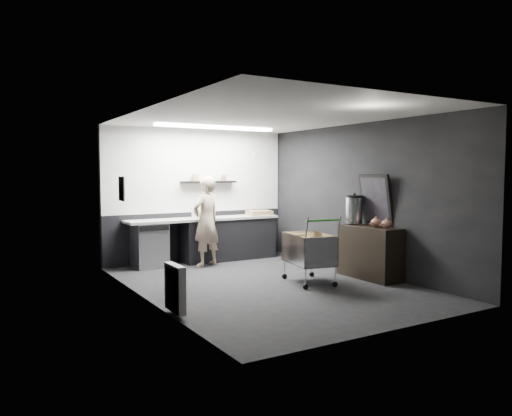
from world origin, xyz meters
TOP-DOWN VIEW (x-y plane):
  - floor at (0.00, 0.00)m, footprint 5.50×5.50m
  - ceiling at (0.00, 0.00)m, footprint 5.50×5.50m
  - wall_back at (0.00, 2.75)m, footprint 5.50×0.00m
  - wall_front at (0.00, -2.75)m, footprint 5.50×0.00m
  - wall_left at (-2.00, 0.00)m, footprint 0.00×5.50m
  - wall_right at (2.00, 0.00)m, footprint 0.00×5.50m
  - kitchen_wall_panel at (0.00, 2.73)m, footprint 3.95×0.02m
  - dado_panel at (0.00, 2.73)m, footprint 3.95×0.02m
  - floating_shelf at (0.20, 2.62)m, footprint 1.20×0.22m
  - wall_clock at (1.40, 2.72)m, footprint 0.20×0.03m
  - poster at (-1.98, 1.30)m, footprint 0.02×0.30m
  - poster_red_band at (-1.98, 1.30)m, footprint 0.02×0.22m
  - radiator at (-1.94, -0.90)m, footprint 0.10×0.50m
  - ceiling_strip at (0.00, 1.85)m, footprint 2.40×0.20m
  - prep_counter at (0.14, 2.42)m, footprint 3.20×0.61m
  - person at (-0.16, 1.97)m, footprint 0.74×0.61m
  - shopping_cart at (0.64, -0.25)m, footprint 0.77×1.10m
  - sideboard at (1.77, -0.46)m, footprint 0.51×1.19m
  - fire_extinguisher at (-1.85, -0.81)m, footprint 0.16×0.16m
  - cardboard_box at (1.27, 2.37)m, footprint 0.52×0.41m
  - pink_tub at (-0.04, 2.42)m, footprint 0.22×0.22m
  - white_container at (-0.19, 2.37)m, footprint 0.22×0.20m

SIDE VIEW (x-z plane):
  - floor at x=0.00m, z-range 0.00..0.00m
  - fire_extinguisher at x=-1.85m, z-range -0.01..0.51m
  - radiator at x=-1.94m, z-range 0.05..0.65m
  - prep_counter at x=0.14m, z-range 0.01..0.91m
  - dado_panel at x=0.00m, z-range 0.00..1.00m
  - shopping_cart at x=0.64m, z-range -0.02..1.07m
  - sideboard at x=1.77m, z-range -0.32..1.46m
  - person at x=-0.16m, z-range 0.00..1.74m
  - cardboard_box at x=1.27m, z-range 0.90..1.00m
  - white_container at x=-0.19m, z-range 0.90..1.06m
  - pink_tub at x=-0.04m, z-range 0.90..1.12m
  - wall_back at x=0.00m, z-range -1.40..4.10m
  - wall_front at x=0.00m, z-range -1.40..4.10m
  - wall_left at x=-2.00m, z-range -1.40..4.10m
  - wall_right at x=2.00m, z-range -1.40..4.10m
  - poster at x=-1.98m, z-range 1.35..1.75m
  - floating_shelf at x=0.20m, z-range 1.60..1.64m
  - poster_red_band at x=-1.98m, z-range 1.57..1.67m
  - kitchen_wall_panel at x=0.00m, z-range 1.00..2.70m
  - wall_clock at x=1.40m, z-range 2.05..2.25m
  - ceiling_strip at x=0.00m, z-range 2.65..2.69m
  - ceiling at x=0.00m, z-range 2.70..2.70m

